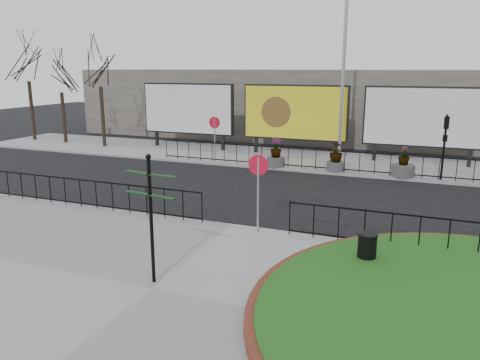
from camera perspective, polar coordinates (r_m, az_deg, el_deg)
The scene contains 22 objects.
ground at distance 15.60m, azimuth -0.81°, elevation -5.81°, with size 90.00×90.00×0.00m, color black.
pavement_near at distance 11.48m, azimuth -10.68°, elevation -13.13°, with size 30.00×10.00×0.12m, color gray.
pavement_far at distance 26.70m, azimuth 9.12°, elevation 2.35°, with size 44.00×6.00×0.12m, color gray.
railing_near_left at distance 18.24m, azimuth -18.89°, elevation -1.48°, with size 10.00×0.10×1.10m, color black, non-canonical shape.
railing_near_right at distance 14.05m, azimuth 24.12°, elevation -6.36°, with size 9.00×0.10×1.10m, color black, non-canonical shape.
railing_far at distance 23.79m, azimuth 10.07°, elevation 2.44°, with size 18.00×0.10×1.10m, color black, non-canonical shape.
speed_sign_far at distance 25.55m, azimuth -3.11°, elevation 6.22°, with size 0.64×0.07×2.47m.
speed_sign_near at distance 14.36m, azimuth 2.25°, elevation 0.44°, with size 0.64×0.07×2.47m.
billboard_left at distance 30.21m, azimuth -6.36°, elevation 8.59°, with size 6.20×0.31×4.10m.
billboard_mid at distance 27.63m, azimuth 6.71°, elevation 8.12°, with size 6.20×0.31×4.10m.
billboard_right at distance 26.68m, azimuth 21.48°, elevation 7.09°, with size 6.20×0.31×4.10m.
lamp_post at distance 24.94m, azimuth 12.47°, elevation 12.45°, with size 0.74×0.18×9.23m.
signal_pole_a at distance 23.15m, azimuth 23.72°, elevation 4.79°, with size 0.22×0.26×3.00m.
tree_left at distance 31.91m, azimuth -16.58°, elevation 10.22°, with size 2.00×2.00×7.00m, color #2D2119, non-canonical shape.
tree_mid at distance 34.42m, azimuth -20.88°, elevation 9.44°, with size 2.00×2.00×6.20m, color #2D2119, non-canonical shape.
tree_far at distance 36.61m, azimuth -24.29°, elevation 10.35°, with size 2.00×2.00×7.50m, color #2D2119, non-canonical shape.
building_backdrop at distance 36.13m, azimuth 12.84°, elevation 8.99°, with size 40.00×10.00×5.00m, color slate.
fingerpost_sign at distance 11.10m, azimuth -10.84°, elevation -3.20°, with size 1.47×0.41×3.15m.
litter_bin at distance 12.77m, azimuth 15.21°, elevation -8.14°, with size 0.52×0.52×0.86m.
planter_a at distance 24.49m, azimuth 4.39°, elevation 3.00°, with size 0.95×0.95×1.53m.
planter_b at distance 23.80m, azimuth 11.62°, elevation 2.59°, with size 0.89×0.89×1.55m.
planter_c at distance 23.49m, azimuth 19.28°, elevation 1.59°, with size 1.08×1.08×1.49m.
Camera 1 is at (5.66, -13.59, 5.17)m, focal length 35.00 mm.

